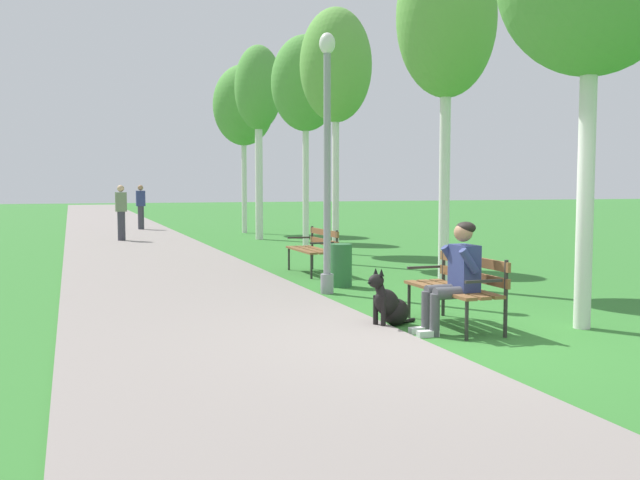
% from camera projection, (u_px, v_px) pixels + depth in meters
% --- Properties ---
extents(ground_plane, '(120.00, 120.00, 0.00)m').
position_uv_depth(ground_plane, '(455.00, 341.00, 7.65)').
color(ground_plane, '#33752D').
extents(paved_path, '(3.64, 60.00, 0.04)m').
position_uv_depth(paved_path, '(113.00, 225.00, 29.53)').
color(paved_path, gray).
rests_on(paved_path, ground).
extents(park_bench_near, '(0.55, 1.50, 0.85)m').
position_uv_depth(park_bench_near, '(459.00, 283.00, 8.37)').
color(park_bench_near, brown).
rests_on(park_bench_near, ground).
extents(park_bench_mid, '(0.55, 1.50, 0.85)m').
position_uv_depth(park_bench_mid, '(315.00, 246.00, 13.38)').
color(park_bench_mid, brown).
rests_on(park_bench_mid, ground).
extents(person_seated_on_near_bench, '(0.74, 0.49, 1.25)m').
position_uv_depth(person_seated_on_near_bench, '(456.00, 273.00, 8.02)').
color(person_seated_on_near_bench, '#4C4C51').
rests_on(person_seated_on_near_bench, ground).
extents(dog_black, '(0.79, 0.46, 0.71)m').
position_uv_depth(dog_black, '(390.00, 305.00, 8.40)').
color(dog_black, black).
rests_on(dog_black, ground).
extents(lamp_post_near, '(0.24, 0.24, 3.92)m').
position_uv_depth(lamp_post_near, '(327.00, 160.00, 10.82)').
color(lamp_post_near, gray).
rests_on(lamp_post_near, ground).
extents(birch_tree_second, '(1.62, 1.44, 5.54)m').
position_uv_depth(birch_tree_second, '(447.00, 20.00, 11.28)').
color(birch_tree_second, silver).
rests_on(birch_tree_second, ground).
extents(birch_tree_third, '(1.50, 1.48, 5.30)m').
position_uv_depth(birch_tree_third, '(336.00, 67.00, 14.82)').
color(birch_tree_third, silver).
rests_on(birch_tree_third, ground).
extents(birch_tree_fourth, '(1.71, 1.48, 5.32)m').
position_uv_depth(birch_tree_fourth, '(306.00, 84.00, 17.58)').
color(birch_tree_fourth, silver).
rests_on(birch_tree_fourth, ground).
extents(birch_tree_fifth, '(1.43, 1.51, 5.82)m').
position_uv_depth(birch_tree_fifth, '(258.00, 91.00, 21.46)').
color(birch_tree_fifth, silver).
rests_on(birch_tree_fifth, ground).
extents(birch_tree_sixth, '(2.09, 2.05, 5.72)m').
position_uv_depth(birch_tree_sixth, '(244.00, 106.00, 24.38)').
color(birch_tree_sixth, silver).
rests_on(birch_tree_sixth, ground).
extents(litter_bin, '(0.36, 0.36, 0.70)m').
position_uv_depth(litter_bin, '(341.00, 265.00, 11.68)').
color(litter_bin, '#2D6638').
rests_on(litter_bin, ground).
extents(pedestrian_distant, '(0.32, 0.22, 1.65)m').
position_uv_depth(pedestrian_distant, '(121.00, 213.00, 20.81)').
color(pedestrian_distant, '#383842').
rests_on(pedestrian_distant, ground).
extents(pedestrian_further_distant, '(0.32, 0.22, 1.65)m').
position_uv_depth(pedestrian_further_distant, '(141.00, 207.00, 26.04)').
color(pedestrian_further_distant, '#383842').
rests_on(pedestrian_further_distant, ground).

